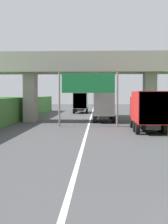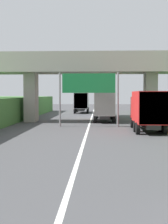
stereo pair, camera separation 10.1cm
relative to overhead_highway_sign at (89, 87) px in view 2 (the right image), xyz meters
The scene contains 8 objects.
lane_centre_stripe 4.16m from the overhead_highway_sign, 90.00° to the right, with size 0.20×94.41×0.01m, color white.
overpass_bridge 5.78m from the overhead_highway_sign, 90.00° to the left, with size 40.00×4.80×7.83m.
overhead_highway_sign is the anchor object (origin of this frame).
truck_blue 13.90m from the overhead_highway_sign, 82.25° to the left, with size 2.44×7.30×3.44m.
truck_green 23.63m from the overhead_highway_sign, 94.73° to the left, with size 2.44×7.30×3.44m.
truck_red 6.58m from the overhead_highway_sign, 34.49° to the right, with size 2.44×7.30×3.44m.
truck_orange 6.81m from the overhead_highway_sign, 75.52° to the left, with size 2.44×7.30×3.44m.
construction_barrel_4 8.91m from the overhead_highway_sign, 37.54° to the right, with size 0.57×0.57×0.90m.
Camera 2 is at (1.00, -2.64, 3.19)m, focal length 51.07 mm.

